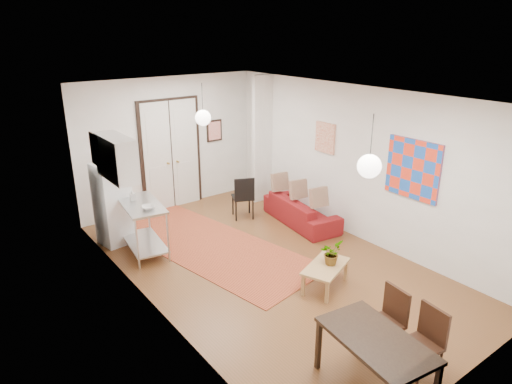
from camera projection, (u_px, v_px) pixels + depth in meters
floor at (267, 264)px, 7.89m from camera, size 7.00×7.00×0.00m
ceiling at (269, 95)px, 6.90m from camera, size 4.20×7.00×0.02m
wall_back at (170, 144)px, 10.03m from camera, size 4.20×0.02×2.90m
wall_front at (476, 272)px, 4.76m from camera, size 4.20×0.02×2.90m
wall_left at (147, 215)px, 6.21m from camera, size 0.02×7.00×2.90m
wall_right at (355, 163)px, 8.58m from camera, size 0.02×7.00×2.90m
double_doors at (171, 155)px, 10.08m from camera, size 1.44×0.06×2.50m
stub_partition at (262, 140)px, 10.36m from camera, size 0.50×0.10×2.90m
wall_cabinet at (116, 158)px, 7.29m from camera, size 0.35×1.00×0.70m
painting_popart at (413, 169)px, 7.56m from camera, size 0.05×1.00×1.00m
painting_abstract at (325, 138)px, 9.05m from camera, size 0.05×0.50×0.60m
poster_back at (214, 131)px, 10.60m from camera, size 0.40×0.03×0.50m
print_left at (96, 150)px, 7.56m from camera, size 0.03×0.44×0.54m
pendant_back at (203, 118)px, 8.63m from camera, size 0.30×0.30×0.80m
pendant_front at (369, 166)px, 5.62m from camera, size 0.30×0.30×0.80m
kilim_rug at (206, 244)px, 8.63m from camera, size 2.50×4.79×0.01m
sofa at (301, 211)px, 9.48m from camera, size 1.97×0.99×0.55m
coffee_table at (326, 268)px, 7.08m from camera, size 0.99×0.78×0.39m
potted_plant at (331, 253)px, 7.06m from camera, size 0.40×0.43×0.38m
kitchen_counter at (143, 221)px, 8.13m from camera, size 0.78×1.30×0.94m
bowl at (148, 207)px, 7.78m from camera, size 0.26×0.26×0.05m
soap_bottle at (132, 195)px, 8.14m from camera, size 0.11×0.11×0.20m
fridge at (113, 204)px, 8.46m from camera, size 0.62×0.62×1.56m
dining_table at (376, 344)px, 4.95m from camera, size 0.89×1.35×0.70m
dining_chair_near at (378, 315)px, 5.66m from camera, size 0.47×0.61×0.87m
dining_chair_far at (414, 336)px, 5.27m from camera, size 0.47×0.61×0.87m
black_side_chair at (240, 192)px, 9.75m from camera, size 0.56×0.58×0.93m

